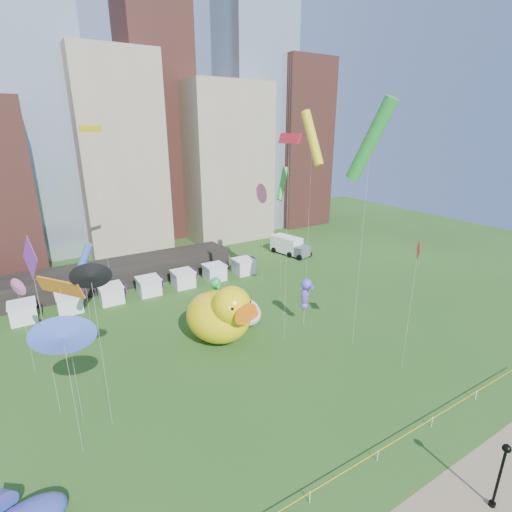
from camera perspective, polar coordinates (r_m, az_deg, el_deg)
ground at (r=28.30m, az=7.93°, el=-32.45°), size 160.00×160.00×0.00m
skyline at (r=75.65m, az=-21.77°, el=16.98°), size 101.00×23.00×68.00m
pavilion at (r=59.40m, az=-21.92°, el=-2.83°), size 38.00×6.00×3.20m
vendor_tents at (r=55.02m, az=-15.57°, el=-4.37°), size 33.24×2.80×2.40m
caution_tape at (r=27.77m, az=8.00°, el=-31.57°), size 50.00×0.06×0.90m
big_duck at (r=41.31m, az=-5.22°, el=-8.58°), size 7.77×9.43×6.80m
small_duck at (r=44.82m, az=-1.29°, el=-8.37°), size 4.24×4.95×3.51m
seahorse_green at (r=44.28m, az=-5.98°, el=-5.09°), size 1.44×1.73×5.82m
seahorse_purple at (r=44.24m, az=7.35°, el=-5.25°), size 1.41×1.70×5.73m
lamppost at (r=29.49m, az=32.58°, el=-25.02°), size 0.50×0.50×4.79m
box_truck at (r=69.63m, az=4.91°, el=1.56°), size 4.28×7.80×3.14m
kite_0 at (r=36.37m, az=22.87°, el=0.47°), size 1.53×1.39×12.82m
kite_1 at (r=39.29m, az=-31.89°, el=-3.98°), size 0.90×1.44×9.52m
kite_3 at (r=51.42m, az=3.94°, el=10.62°), size 2.51×1.98×16.99m
kite_4 at (r=47.36m, az=-23.26°, el=16.61°), size 2.43×0.82×22.11m
kite_5 at (r=27.77m, az=-26.74°, el=-10.64°), size 2.76×0.93×10.68m
kite_6 at (r=30.48m, az=-27.07°, el=-4.14°), size 2.85×3.72×11.87m
kite_7 at (r=31.06m, az=-30.43°, el=-0.51°), size 0.84×3.29×14.95m
kite_8 at (r=36.86m, az=4.96°, el=16.71°), size 0.45×3.00×21.38m
kite_9 at (r=53.50m, az=0.98°, el=9.26°), size 0.84×2.69×14.59m
kite_10 at (r=28.25m, az=-23.30°, el=-2.85°), size 1.83×0.75×13.28m
kite_11 at (r=37.26m, az=16.66°, el=16.12°), size 2.38×4.56×24.53m
kite_12 at (r=45.54m, az=8.35°, el=16.86°), size 1.22×3.67×23.80m
kite_13 at (r=42.40m, az=-24.36°, el=-1.16°), size 2.70×1.43×11.01m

